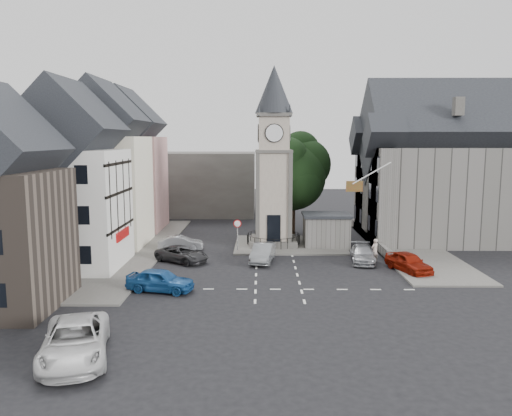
{
  "coord_description": "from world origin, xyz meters",
  "views": [
    {
      "loc": [
        -1.15,
        -37.23,
        9.87
      ],
      "look_at": [
        -1.57,
        5.0,
        3.93
      ],
      "focal_mm": 35.0,
      "sensor_mm": 36.0,
      "label": 1
    }
  ],
  "objects_px": {
    "clock_tower": "(274,158)",
    "stone_shelter": "(326,230)",
    "car_east_red": "(409,262)",
    "pedestrian": "(375,250)",
    "car_west_blue": "(160,280)"
  },
  "relations": [
    {
      "from": "car_west_blue",
      "to": "car_east_red",
      "type": "relative_size",
      "value": 1.02
    },
    {
      "from": "car_west_blue",
      "to": "pedestrian",
      "type": "bearing_deg",
      "value": -50.34
    },
    {
      "from": "car_east_red",
      "to": "clock_tower",
      "type": "bearing_deg",
      "value": 117.98
    },
    {
      "from": "stone_shelter",
      "to": "car_west_blue",
      "type": "distance_m",
      "value": 18.4
    },
    {
      "from": "clock_tower",
      "to": "pedestrian",
      "type": "relative_size",
      "value": 8.69
    },
    {
      "from": "car_east_red",
      "to": "pedestrian",
      "type": "relative_size",
      "value": 2.3
    },
    {
      "from": "clock_tower",
      "to": "pedestrian",
      "type": "distance_m",
      "value": 12.31
    },
    {
      "from": "clock_tower",
      "to": "stone_shelter",
      "type": "xyz_separation_m",
      "value": [
        4.8,
        -0.49,
        -6.57
      ]
    },
    {
      "from": "clock_tower",
      "to": "stone_shelter",
      "type": "height_order",
      "value": "clock_tower"
    },
    {
      "from": "stone_shelter",
      "to": "car_west_blue",
      "type": "bearing_deg",
      "value": -132.73
    },
    {
      "from": "car_west_blue",
      "to": "stone_shelter",
      "type": "bearing_deg",
      "value": -30.12
    },
    {
      "from": "stone_shelter",
      "to": "car_east_red",
      "type": "height_order",
      "value": "stone_shelter"
    },
    {
      "from": "stone_shelter",
      "to": "car_east_red",
      "type": "relative_size",
      "value": 1.0
    },
    {
      "from": "clock_tower",
      "to": "pedestrian",
      "type": "bearing_deg",
      "value": -36.83
    },
    {
      "from": "car_west_blue",
      "to": "pedestrian",
      "type": "distance_m",
      "value": 17.6
    }
  ]
}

